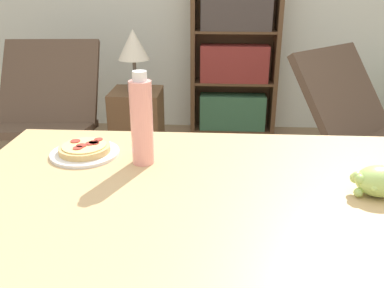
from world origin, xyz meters
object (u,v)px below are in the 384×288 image
object	(u,v)px
drink_bottle	(142,121)
grape_bunch	(378,181)
bookshelf	(234,61)
lounge_chair_far	(359,149)
lounge_chair_near	(48,133)
table_lamp	(133,48)
pizza_on_plate	(85,150)
side_table	(138,130)

from	to	relation	value
drink_bottle	grape_bunch	bearing A→B (deg)	-14.50
bookshelf	lounge_chair_far	bearing A→B (deg)	-54.37
lounge_chair_near	table_lamp	xyz separation A→B (m)	(0.61, 0.10, 0.58)
drink_bottle	bookshelf	xyz separation A→B (m)	(0.37, 2.35, -0.26)
lounge_chair_near	table_lamp	bearing A→B (deg)	4.79
pizza_on_plate	bookshelf	world-z (taller)	bookshelf
pizza_on_plate	side_table	distance (m)	1.59
pizza_on_plate	table_lamp	distance (m)	1.52
pizza_on_plate	drink_bottle	xyz separation A→B (m)	(0.20, -0.05, 0.12)
grape_bunch	drink_bottle	world-z (taller)	drink_bottle
lounge_chair_near	side_table	xyz separation A→B (m)	(0.61, 0.10, -0.00)
grape_bunch	table_lamp	xyz separation A→B (m)	(-0.97, 1.72, 0.06)
drink_bottle	lounge_chair_near	bearing A→B (deg)	122.97
pizza_on_plate	lounge_chair_far	size ratio (longest dim) A/B	0.22
bookshelf	side_table	distance (m)	1.12
bookshelf	pizza_on_plate	bearing A→B (deg)	-103.80
side_table	pizza_on_plate	bearing A→B (deg)	-84.97
drink_bottle	side_table	size ratio (longest dim) A/B	0.50
lounge_chair_near	lounge_chair_far	size ratio (longest dim) A/B	0.87
bookshelf	table_lamp	bearing A→B (deg)	-131.23
grape_bunch	lounge_chair_far	size ratio (longest dim) A/B	0.14
drink_bottle	lounge_chair_far	distance (m)	1.82
pizza_on_plate	bookshelf	distance (m)	2.38
bookshelf	side_table	xyz separation A→B (m)	(-0.70, -0.80, -0.34)
lounge_chair_far	table_lamp	world-z (taller)	table_lamp
side_table	lounge_chair_near	bearing A→B (deg)	-170.83
drink_bottle	lounge_chair_near	xyz separation A→B (m)	(-0.95, 1.46, -0.61)
grape_bunch	lounge_chair_near	bearing A→B (deg)	134.33
pizza_on_plate	lounge_chair_far	world-z (taller)	lounge_chair_far
table_lamp	side_table	bearing A→B (deg)	0.00
grape_bunch	table_lamp	world-z (taller)	table_lamp
side_table	grape_bunch	bearing A→B (deg)	-60.58
bookshelf	side_table	world-z (taller)	bookshelf
side_table	table_lamp	size ratio (longest dim) A/B	1.40
lounge_chair_far	side_table	distance (m)	1.48
lounge_chair_near	table_lamp	world-z (taller)	table_lamp
side_table	drink_bottle	bearing A→B (deg)	-78.00
bookshelf	grape_bunch	bearing A→B (deg)	-83.85
table_lamp	bookshelf	bearing A→B (deg)	48.77
lounge_chair_near	bookshelf	world-z (taller)	bookshelf
drink_bottle	side_table	distance (m)	1.70
grape_bunch	table_lamp	size ratio (longest dim) A/B	0.34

